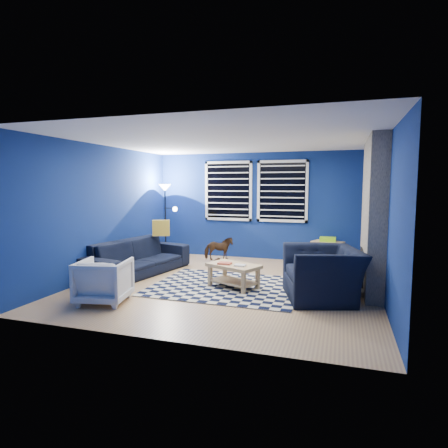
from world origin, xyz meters
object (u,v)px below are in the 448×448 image
object	(u,v)px
coffee_table	(233,271)
floor_lamp	(166,198)
armchair_bent	(104,281)
cabinet	(327,253)
rocking_horse	(219,249)
sofa	(138,257)
armchair_big	(323,273)
tv	(372,202)

from	to	relation	value
coffee_table	floor_lamp	bearing A→B (deg)	137.57
armchair_bent	cabinet	bearing A→B (deg)	-141.38
rocking_horse	coffee_table	xyz separation A→B (m)	(0.87, -1.80, -0.04)
rocking_horse	coffee_table	distance (m)	2.00
sofa	rocking_horse	size ratio (longest dim) A/B	3.64
armchair_big	coffee_table	size ratio (longest dim) A/B	1.22
tv	rocking_horse	size ratio (longest dim) A/B	1.59
tv	coffee_table	size ratio (longest dim) A/B	1.01
armchair_big	floor_lamp	distance (m)	4.49
rocking_horse	coffee_table	size ratio (longest dim) A/B	0.64
tv	armchair_bent	bearing A→B (deg)	-138.04
floor_lamp	armchair_big	bearing A→B (deg)	-30.80
cabinet	tv	bearing A→B (deg)	5.85
tv	armchair_big	size ratio (longest dim) A/B	0.83
floor_lamp	armchair_bent	bearing A→B (deg)	-79.00
rocking_horse	floor_lamp	xyz separation A→B (m)	(-1.42, 0.28, 1.11)
armchair_bent	coffee_table	xyz separation A→B (m)	(1.62, 1.33, -0.03)
armchair_bent	cabinet	world-z (taller)	armchair_bent
tv	floor_lamp	size ratio (longest dim) A/B	0.57
cabinet	sofa	bearing A→B (deg)	-129.08
rocking_horse	cabinet	xyz separation A→B (m)	(2.31, 0.62, -0.07)
tv	armchair_big	world-z (taller)	tv
tv	sofa	bearing A→B (deg)	-157.75
armchair_big	floor_lamp	bearing A→B (deg)	-137.58
sofa	armchair_big	distance (m)	3.58
cabinet	floor_lamp	xyz separation A→B (m)	(-3.73, -0.33, 1.17)
sofa	coffee_table	bearing A→B (deg)	-89.96
rocking_horse	floor_lamp	world-z (taller)	floor_lamp
floor_lamp	tv	bearing A→B (deg)	1.27
coffee_table	floor_lamp	distance (m)	3.30
sofa	floor_lamp	xyz separation A→B (m)	(-0.21, 1.68, 1.11)
tv	cabinet	size ratio (longest dim) A/B	1.37
armchair_bent	armchair_big	bearing A→B (deg)	-171.23
rocking_horse	floor_lamp	bearing A→B (deg)	59.23
rocking_horse	cabinet	size ratio (longest dim) A/B	0.86
armchair_big	cabinet	size ratio (longest dim) A/B	1.66
tv	rocking_horse	distance (m)	3.36
tv	armchair_big	bearing A→B (deg)	-109.38
tv	rocking_horse	bearing A→B (deg)	-173.03
sofa	coffee_table	world-z (taller)	sofa
tv	cabinet	distance (m)	1.43
coffee_table	cabinet	xyz separation A→B (m)	(1.44, 2.42, -0.03)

